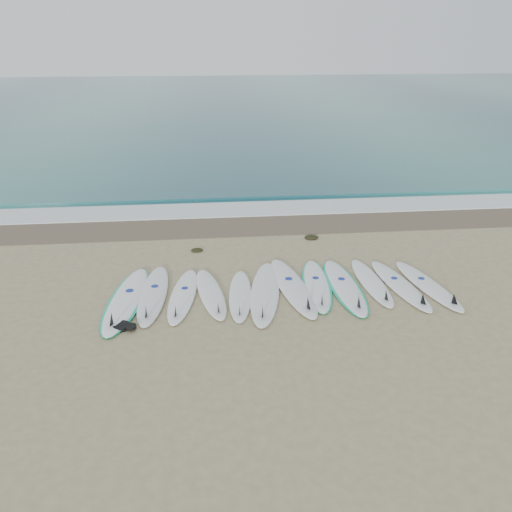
{
  "coord_description": "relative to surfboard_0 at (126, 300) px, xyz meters",
  "views": [
    {
      "loc": [
        -1.43,
        -9.38,
        5.08
      ],
      "look_at": [
        -0.4,
        1.03,
        0.4
      ],
      "focal_mm": 35.0,
      "sensor_mm": 36.0,
      "label": 1
    }
  ],
  "objects": [
    {
      "name": "seaweed_far",
      "position": [
        4.51,
        3.07,
        -0.02
      ],
      "size": [
        0.39,
        0.3,
        0.08
      ],
      "primitive_type": "ellipsoid",
      "color": "black",
      "rests_on": "ground"
    },
    {
      "name": "surfboard_2",
      "position": [
        1.16,
        0.05,
        -0.0
      ],
      "size": [
        0.8,
        2.49,
        0.31
      ],
      "rotation": [
        0.0,
        0.0,
        -0.12
      ],
      "color": "white",
      "rests_on": "ground"
    },
    {
      "name": "wet_sand_band",
      "position": [
        3.21,
        4.25,
        -0.05
      ],
      "size": [
        120.0,
        1.8,
        0.01
      ],
      "primitive_type": "cube",
      "color": "brown",
      "rests_on": "ground"
    },
    {
      "name": "ground",
      "position": [
        3.21,
        0.15,
        -0.06
      ],
      "size": [
        120.0,
        120.0,
        0.0
      ],
      "primitive_type": "plane",
      "color": "#9C8D65"
    },
    {
      "name": "surfboard_5",
      "position": [
        2.88,
        -0.01,
        0.01
      ],
      "size": [
        1.06,
        2.97,
        0.37
      ],
      "rotation": [
        0.0,
        0.0,
        -0.16
      ],
      "color": "white",
      "rests_on": "ground"
    },
    {
      "name": "seaweed_near",
      "position": [
        1.44,
        2.52,
        -0.03
      ],
      "size": [
        0.31,
        0.24,
        0.06
      ],
      "primitive_type": "ellipsoid",
      "color": "black",
      "rests_on": "ground"
    },
    {
      "name": "surfboard_0",
      "position": [
        0.0,
        0.0,
        0.0
      ],
      "size": [
        1.02,
        2.98,
        0.37
      ],
      "rotation": [
        0.0,
        0.0,
        -0.11
      ],
      "color": "white",
      "rests_on": "ground"
    },
    {
      "name": "surfboard_4",
      "position": [
        2.36,
        -0.05,
        -0.0
      ],
      "size": [
        0.66,
        2.32,
        0.29
      ],
      "rotation": [
        0.0,
        0.0,
        -0.08
      ],
      "color": "white",
      "rests_on": "ground"
    },
    {
      "name": "wave_crest",
      "position": [
        3.21,
        7.15,
        -0.01
      ],
      "size": [
        120.0,
        1.0,
        0.1
      ],
      "primitive_type": "cube",
      "color": "#256164",
      "rests_on": "ground"
    },
    {
      "name": "leash_coil",
      "position": [
        0.09,
        -1.02,
        -0.01
      ],
      "size": [
        0.46,
        0.36,
        0.11
      ],
      "color": "black",
      "rests_on": "ground"
    },
    {
      "name": "foam_band",
      "position": [
        3.21,
        5.65,
        -0.04
      ],
      "size": [
        120.0,
        1.4,
        0.04
      ],
      "primitive_type": "cube",
      "color": "silver",
      "rests_on": "ground"
    },
    {
      "name": "surfboard_8",
      "position": [
        4.66,
        0.13,
        -0.0
      ],
      "size": [
        0.7,
        2.72,
        0.34
      ],
      "rotation": [
        0.0,
        0.0,
        0.02
      ],
      "color": "white",
      "rests_on": "ground"
    },
    {
      "name": "ocean",
      "position": [
        3.21,
        32.65,
        -0.04
      ],
      "size": [
        120.0,
        55.0,
        0.03
      ],
      "primitive_type": "cube",
      "color": "#256164",
      "rests_on": "ground"
    },
    {
      "name": "surfboard_7",
      "position": [
        4.06,
        0.27,
        -0.01
      ],
      "size": [
        0.86,
        2.58,
        0.32
      ],
      "rotation": [
        0.0,
        0.0,
        -0.1
      ],
      "color": "white",
      "rests_on": "ground"
    },
    {
      "name": "surfboard_10",
      "position": [
        5.88,
        0.05,
        0.0
      ],
      "size": [
        0.88,
        2.59,
        0.32
      ],
      "rotation": [
        0.0,
        0.0,
        0.14
      ],
      "color": "white",
      "rests_on": "ground"
    },
    {
      "name": "surfboard_11",
      "position": [
        6.49,
        -0.02,
        0.0
      ],
      "size": [
        0.94,
        2.58,
        0.32
      ],
      "rotation": [
        0.0,
        0.0,
        0.17
      ],
      "color": "white",
      "rests_on": "ground"
    },
    {
      "name": "surfboard_3",
      "position": [
        1.76,
        0.09,
        -0.0
      ],
      "size": [
        0.87,
        2.41,
        0.3
      ],
      "rotation": [
        0.0,
        0.0,
        0.16
      ],
      "color": "white",
      "rests_on": "ground"
    },
    {
      "name": "surfboard_6",
      "position": [
        3.53,
        0.19,
        0.01
      ],
      "size": [
        0.97,
        2.93,
        0.37
      ],
      "rotation": [
        0.0,
        0.0,
        0.13
      ],
      "color": "white",
      "rests_on": "ground"
    },
    {
      "name": "surfboard_9",
      "position": [
        5.3,
        0.25,
        -0.0
      ],
      "size": [
        0.57,
        2.39,
        0.3
      ],
      "rotation": [
        0.0,
        0.0,
        0.03
      ],
      "color": "white",
      "rests_on": "ground"
    },
    {
      "name": "surfboard_1",
      "position": [
        0.53,
        0.15,
        0.0
      ],
      "size": [
        0.67,
        2.73,
        0.35
      ],
      "rotation": [
        0.0,
        0.0,
        -0.04
      ],
      "color": "silver",
      "rests_on": "ground"
    }
  ]
}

